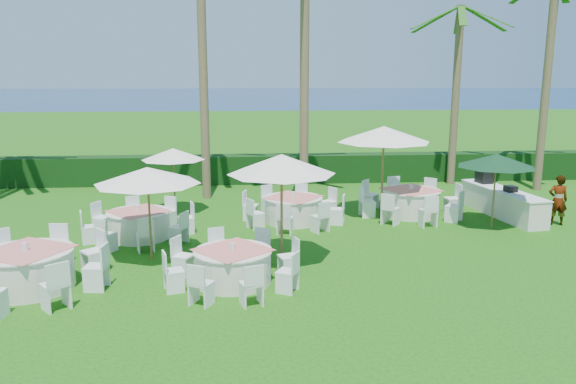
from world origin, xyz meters
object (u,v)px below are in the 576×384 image
object	(u,v)px
banquet_table_b	(233,265)
umbrella_green	(496,161)
umbrella_d	(384,134)
staff_person	(558,200)
umbrella_a	(147,176)
umbrella_c	(173,154)
umbrella_b	(281,164)
banquet_table_e	(293,209)
banquet_table_d	(139,224)
buffet_table	(502,201)
banquet_table_f	(410,202)
banquet_table_a	(27,269)

from	to	relation	value
banquet_table_b	umbrella_green	xyz separation A→B (m)	(7.84, 4.05, 1.67)
banquet_table_b	umbrella_d	distance (m)	7.79
staff_person	umbrella_a	bearing A→B (deg)	25.89
umbrella_c	umbrella_green	distance (m)	10.22
umbrella_c	umbrella_d	distance (m)	6.94
umbrella_b	umbrella_c	world-z (taller)	umbrella_b
banquet_table_e	umbrella_a	size ratio (longest dim) A/B	1.23
banquet_table_d	umbrella_green	xyz separation A→B (m)	(10.59, 0.28, 1.66)
umbrella_green	buffet_table	distance (m)	2.31
buffet_table	umbrella_a	bearing A→B (deg)	-161.13
banquet_table_e	staff_person	bearing A→B (deg)	-6.94
banquet_table_b	staff_person	world-z (taller)	staff_person
umbrella_b	banquet_table_f	bearing A→B (deg)	45.20
banquet_table_b	staff_person	size ratio (longest dim) A/B	1.94
banquet_table_d	buffet_table	xyz separation A→B (m)	(11.52, 1.67, 0.07)
banquet_table_e	buffet_table	world-z (taller)	buffet_table
banquet_table_d	umbrella_d	distance (m)	8.11
umbrella_a	umbrella_d	xyz separation A→B (m)	(6.88, 3.96, 0.54)
buffet_table	umbrella_b	bearing A→B (deg)	-150.45
banquet_table_b	banquet_table_f	size ratio (longest dim) A/B	0.88
banquet_table_b	umbrella_a	xyz separation A→B (m)	(-2.09, 1.73, 1.77)
banquet_table_f	buffet_table	distance (m)	3.00
banquet_table_d	umbrella_b	distance (m)	5.17
banquet_table_e	banquet_table_f	xyz separation A→B (m)	(3.97, 0.60, 0.03)
banquet_table_d	buffet_table	bearing A→B (deg)	8.26
banquet_table_a	umbrella_c	bearing A→B (deg)	69.92
banquet_table_d	staff_person	distance (m)	12.73
banquet_table_a	umbrella_d	distance (m)	11.10
umbrella_a	banquet_table_b	bearing A→B (deg)	-39.70
banquet_table_b	banquet_table_d	size ratio (longest dim) A/B	0.98
umbrella_green	staff_person	world-z (taller)	umbrella_green
umbrella_d	umbrella_b	bearing A→B (deg)	-128.41
banquet_table_d	umbrella_c	world-z (taller)	umbrella_c
umbrella_b	banquet_table_e	bearing A→B (deg)	80.93
umbrella_d	umbrella_green	xyz separation A→B (m)	(3.05, -1.64, -0.64)
banquet_table_a	umbrella_green	world-z (taller)	umbrella_green
banquet_table_b	banquet_table_d	xyz separation A→B (m)	(-2.74, 3.77, 0.01)
umbrella_c	umbrella_d	xyz separation A→B (m)	(6.84, -0.92, 0.70)
banquet_table_d	umbrella_d	size ratio (longest dim) A/B	1.03
banquet_table_d	buffet_table	distance (m)	11.64
banquet_table_b	umbrella_green	size ratio (longest dim) A/B	1.31
umbrella_b	buffet_table	world-z (taller)	umbrella_b
banquet_table_b	umbrella_c	xyz separation A→B (m)	(-2.05, 6.61, 1.61)
banquet_table_a	umbrella_green	bearing A→B (deg)	18.23
banquet_table_f	umbrella_b	world-z (taller)	umbrella_b
banquet_table_e	staff_person	xyz separation A→B (m)	(8.16, -0.99, 0.36)
umbrella_a	umbrella_b	bearing A→B (deg)	-10.39
umbrella_a	umbrella_d	world-z (taller)	umbrella_d
banquet_table_e	umbrella_a	xyz separation A→B (m)	(-3.91, -3.45, 1.75)
banquet_table_f	umbrella_green	distance (m)	3.13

